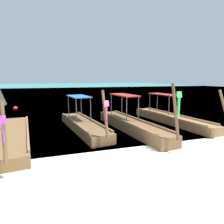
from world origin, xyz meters
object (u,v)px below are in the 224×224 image
object	(u,v)px
longtail_boat_green_ribbon	(131,125)
longtail_boat_blue_ribbon	(171,118)
longtail_boat_violet_ribbon	(14,136)
mooring_buoy_near	(15,108)
longtail_boat_pink_ribbon	(83,125)

from	to	relation	value
longtail_boat_green_ribbon	longtail_boat_blue_ribbon	size ratio (longest dim) A/B	0.94
longtail_boat_violet_ribbon	mooring_buoy_near	distance (m)	9.78
longtail_boat_blue_ribbon	longtail_boat_green_ribbon	bearing A→B (deg)	-164.51
longtail_boat_pink_ribbon	longtail_boat_blue_ribbon	world-z (taller)	longtail_boat_pink_ribbon
longtail_boat_blue_ribbon	mooring_buoy_near	bearing A→B (deg)	140.63
longtail_boat_blue_ribbon	mooring_buoy_near	size ratio (longest dim) A/B	19.36
longtail_boat_blue_ribbon	mooring_buoy_near	world-z (taller)	longtail_boat_blue_ribbon
longtail_boat_violet_ribbon	longtail_boat_blue_ribbon	bearing A→B (deg)	5.20
longtail_boat_green_ribbon	mooring_buoy_near	bearing A→B (deg)	127.39
longtail_boat_green_ribbon	longtail_boat_pink_ribbon	bearing A→B (deg)	160.29
mooring_buoy_near	longtail_boat_pink_ribbon	bearing A→B (deg)	-61.10
longtail_boat_violet_ribbon	mooring_buoy_near	xyz separation A→B (m)	(-1.38, 9.68, -0.04)
longtail_boat_green_ribbon	mooring_buoy_near	world-z (taller)	longtail_boat_green_ribbon
longtail_boat_pink_ribbon	longtail_boat_green_ribbon	distance (m)	2.74
longtail_boat_green_ribbon	longtail_boat_blue_ribbon	distance (m)	3.44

